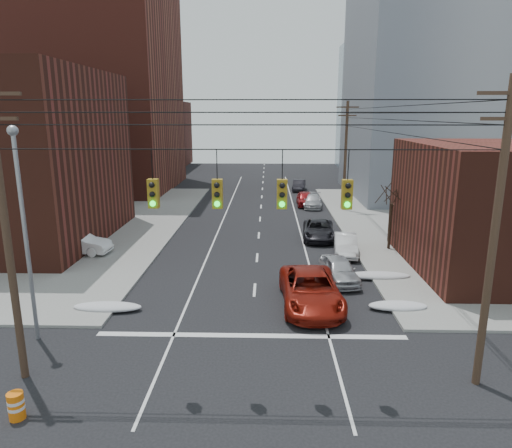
# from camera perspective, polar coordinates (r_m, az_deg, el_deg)

# --- Properties ---
(ground) EXTENTS (160.00, 160.00, 0.00)m
(ground) POSITION_cam_1_polar(r_m,az_deg,el_deg) (15.72, -1.58, -24.75)
(ground) COLOR black
(ground) RESTS_ON ground
(building_brick_tall) EXTENTS (24.00, 20.00, 30.00)m
(building_brick_tall) POSITION_cam_1_polar(r_m,az_deg,el_deg) (65.38, -21.75, 17.29)
(building_brick_tall) COLOR maroon
(building_brick_tall) RESTS_ON ground
(building_brick_far) EXTENTS (22.00, 18.00, 12.00)m
(building_brick_far) POSITION_cam_1_polar(r_m,az_deg,el_deg) (90.42, -15.98, 10.71)
(building_brick_far) COLOR #4B2016
(building_brick_far) RESTS_ON ground
(building_office) EXTENTS (22.00, 20.00, 25.00)m
(building_office) POSITION_cam_1_polar(r_m,az_deg,el_deg) (60.26, 23.02, 15.18)
(building_office) COLOR gray
(building_office) RESTS_ON ground
(building_glass) EXTENTS (20.00, 18.00, 22.00)m
(building_glass) POSITION_cam_1_polar(r_m,az_deg,el_deg) (85.55, 17.82, 13.81)
(building_glass) COLOR gray
(building_glass) RESTS_ON ground
(utility_pole_left) EXTENTS (2.20, 0.28, 11.00)m
(utility_pole_left) POSITION_cam_1_polar(r_m,az_deg,el_deg) (18.30, -28.79, -0.63)
(utility_pole_left) COLOR #473323
(utility_pole_left) RESTS_ON ground
(utility_pole_right) EXTENTS (2.20, 0.28, 11.00)m
(utility_pole_right) POSITION_cam_1_polar(r_m,az_deg,el_deg) (17.62, 27.66, -0.99)
(utility_pole_right) COLOR #473323
(utility_pole_right) RESTS_ON ground
(utility_pole_far) EXTENTS (2.20, 0.28, 11.00)m
(utility_pole_far) POSITION_cam_1_polar(r_m,az_deg,el_deg) (47.12, 11.12, 8.52)
(utility_pole_far) COLOR #473323
(utility_pole_far) RESTS_ON ground
(traffic_signals) EXTENTS (17.00, 0.42, 2.02)m
(traffic_signals) POSITION_cam_1_polar(r_m,az_deg,el_deg) (15.50, -0.82, 4.01)
(traffic_signals) COLOR black
(traffic_signals) RESTS_ON ground
(street_light) EXTENTS (0.44, 0.44, 9.32)m
(street_light) POSITION_cam_1_polar(r_m,az_deg,el_deg) (21.38, -27.09, 0.73)
(street_light) COLOR gray
(street_light) RESTS_ON ground
(bare_tree) EXTENTS (2.09, 2.20, 4.93)m
(bare_tree) POSITION_cam_1_polar(r_m,az_deg,el_deg) (34.31, 16.44, 0.53)
(bare_tree) COLOR black
(bare_tree) RESTS_ON ground
(snow_nw) EXTENTS (3.50, 1.08, 0.42)m
(snow_nw) POSITION_cam_1_polar(r_m,az_deg,el_deg) (24.71, -18.08, -9.82)
(snow_nw) COLOR silver
(snow_nw) RESTS_ON ground
(snow_ne) EXTENTS (3.00, 1.08, 0.42)m
(snow_ne) POSITION_cam_1_polar(r_m,az_deg,el_deg) (24.72, 17.31, -9.75)
(snow_ne) COLOR silver
(snow_ne) RESTS_ON ground
(snow_east_far) EXTENTS (4.00, 1.08, 0.42)m
(snow_east_far) POSITION_cam_1_polar(r_m,az_deg,el_deg) (28.77, 14.93, -6.25)
(snow_east_far) COLOR silver
(snow_east_far) RESTS_ON ground
(red_pickup) EXTENTS (3.17, 6.48, 1.77)m
(red_pickup) POSITION_cam_1_polar(r_m,az_deg,el_deg) (24.03, 6.85, -8.15)
(red_pickup) COLOR maroon
(red_pickup) RESTS_ON ground
(parked_car_a) EXTENTS (2.28, 4.47, 1.46)m
(parked_car_a) POSITION_cam_1_polar(r_m,az_deg,el_deg) (27.71, 10.33, -5.63)
(parked_car_a) COLOR #B7B8BD
(parked_car_a) RESTS_ON ground
(parked_car_b) EXTENTS (1.99, 4.50, 1.44)m
(parked_car_b) POSITION_cam_1_polar(r_m,az_deg,el_deg) (32.99, 11.13, -2.56)
(parked_car_b) COLOR silver
(parked_car_b) RESTS_ON ground
(parked_car_c) EXTENTS (2.81, 5.42, 1.46)m
(parked_car_c) POSITION_cam_1_polar(r_m,az_deg,el_deg) (36.75, 7.83, -0.74)
(parked_car_c) COLOR black
(parked_car_c) RESTS_ON ground
(parked_car_d) EXTENTS (2.39, 4.83, 1.35)m
(parked_car_d) POSITION_cam_1_polar(r_m,az_deg,el_deg) (49.19, 7.14, 2.86)
(parked_car_d) COLOR #A7A8AC
(parked_car_d) RESTS_ON ground
(parked_car_e) EXTENTS (1.83, 4.44, 1.51)m
(parked_car_e) POSITION_cam_1_polar(r_m,az_deg,el_deg) (50.06, 6.16, 3.17)
(parked_car_e) COLOR maroon
(parked_car_e) RESTS_ON ground
(parked_car_f) EXTENTS (2.03, 4.44, 1.41)m
(parked_car_f) POSITION_cam_1_polar(r_m,az_deg,el_deg) (59.89, 5.40, 4.85)
(parked_car_f) COLOR black
(parked_car_f) RESTS_ON ground
(lot_car_a) EXTENTS (4.66, 1.94, 1.50)m
(lot_car_a) POSITION_cam_1_polar(r_m,az_deg,el_deg) (34.39, -21.35, -2.27)
(lot_car_a) COLOR white
(lot_car_a) RESTS_ON sidewalk_nw
(lot_car_b) EXTENTS (4.39, 2.04, 1.22)m
(lot_car_b) POSITION_cam_1_polar(r_m,az_deg,el_deg) (40.04, -20.98, -0.30)
(lot_car_b) COLOR silver
(lot_car_b) RESTS_ON sidewalk_nw
(lot_car_c) EXTENTS (4.85, 1.99, 1.41)m
(lot_car_c) POSITION_cam_1_polar(r_m,az_deg,el_deg) (39.71, -29.00, -1.09)
(lot_car_c) COLOR black
(lot_car_c) RESTS_ON sidewalk_nw
(lot_car_d) EXTENTS (3.91, 1.87, 1.29)m
(lot_car_d) POSITION_cam_1_polar(r_m,az_deg,el_deg) (47.21, -19.96, 1.84)
(lot_car_d) COLOR #AAAAAF
(lot_car_d) RESTS_ON sidewalk_nw
(construction_barrel) EXTENTS (0.67, 0.67, 0.93)m
(construction_barrel) POSITION_cam_1_polar(r_m,az_deg,el_deg) (17.84, -27.79, -19.43)
(construction_barrel) COLOR orange
(construction_barrel) RESTS_ON ground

